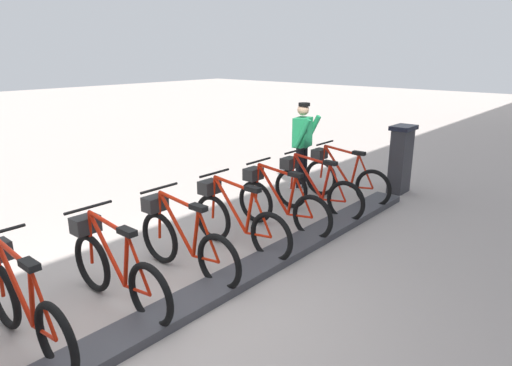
% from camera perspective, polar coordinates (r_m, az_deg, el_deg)
% --- Properties ---
extents(ground_plane, '(60.00, 60.00, 0.00)m').
position_cam_1_polar(ground_plane, '(4.77, -10.95, -16.59)').
color(ground_plane, '#C0B2A8').
extents(dock_rail_base, '(0.44, 10.01, 0.10)m').
position_cam_1_polar(dock_rail_base, '(4.74, -10.98, -16.09)').
color(dock_rail_base, '#47474C').
rests_on(dock_rail_base, ground).
extents(payment_kiosk, '(0.36, 0.52, 1.28)m').
position_cam_1_polar(payment_kiosk, '(8.79, 18.03, 3.05)').
color(payment_kiosk, '#38383D').
rests_on(payment_kiosk, ground).
extents(bike_docked_0, '(1.72, 0.54, 1.02)m').
position_cam_1_polar(bike_docked_0, '(8.10, 10.99, 0.74)').
color(bike_docked_0, black).
rests_on(bike_docked_0, ground).
extents(bike_docked_1, '(1.72, 0.54, 1.02)m').
position_cam_1_polar(bike_docked_1, '(7.34, 7.36, -0.71)').
color(bike_docked_1, black).
rests_on(bike_docked_1, ground).
extents(bike_docked_2, '(1.72, 0.54, 1.02)m').
position_cam_1_polar(bike_docked_2, '(6.63, 2.92, -2.49)').
color(bike_docked_2, black).
rests_on(bike_docked_2, ground).
extents(bike_docked_3, '(1.72, 0.54, 1.02)m').
position_cam_1_polar(bike_docked_3, '(5.97, -2.56, -4.66)').
color(bike_docked_3, black).
rests_on(bike_docked_3, ground).
extents(bike_docked_4, '(1.72, 0.54, 1.02)m').
position_cam_1_polar(bike_docked_4, '(5.40, -9.34, -7.26)').
color(bike_docked_4, black).
rests_on(bike_docked_4, ground).
extents(bike_docked_5, '(1.72, 0.54, 1.02)m').
position_cam_1_polar(bike_docked_5, '(4.92, -17.69, -10.28)').
color(bike_docked_5, black).
rests_on(bike_docked_5, ground).
extents(bike_docked_6, '(1.72, 0.54, 1.02)m').
position_cam_1_polar(bike_docked_6, '(4.59, -27.73, -13.55)').
color(bike_docked_6, black).
rests_on(bike_docked_6, ground).
extents(worker_near_rack, '(0.50, 0.68, 1.66)m').
position_cam_1_polar(worker_near_rack, '(8.66, 5.99, 5.23)').
color(worker_near_rack, white).
rests_on(worker_near_rack, ground).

